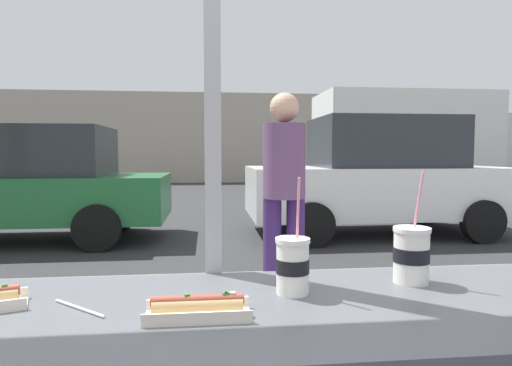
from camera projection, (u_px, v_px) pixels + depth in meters
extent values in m
plane|color=#2D2D30|center=(209.00, 216.00, 9.29)|extent=(60.00, 60.00, 0.00)
cube|color=#9E998E|center=(212.00, 339.00, 2.94)|extent=(16.00, 2.80, 0.14)
cube|color=#35373A|center=(214.00, 277.00, 1.32)|extent=(2.27, 0.02, 0.02)
cube|color=#9E9EA3|center=(212.00, 36.00, 1.33)|extent=(0.05, 0.08, 1.44)
cube|color=#A89E8E|center=(208.00, 138.00, 20.23)|extent=(28.00, 1.20, 4.04)
cylinder|color=silver|center=(411.00, 257.00, 1.23)|extent=(0.10, 0.10, 0.14)
cylinder|color=black|center=(411.00, 255.00, 1.23)|extent=(0.10, 0.10, 0.04)
cylinder|color=black|center=(412.00, 233.00, 1.23)|extent=(0.09, 0.09, 0.01)
cylinder|color=white|center=(412.00, 230.00, 1.23)|extent=(0.10, 0.10, 0.01)
cylinder|color=pink|center=(418.00, 207.00, 1.22)|extent=(0.03, 0.02, 0.20)
cylinder|color=white|center=(293.00, 268.00, 1.13)|extent=(0.08, 0.08, 0.13)
cylinder|color=black|center=(293.00, 266.00, 1.13)|extent=(0.09, 0.09, 0.04)
cylinder|color=black|center=(293.00, 244.00, 1.13)|extent=(0.08, 0.08, 0.01)
cylinder|color=white|center=(293.00, 240.00, 1.13)|extent=(0.09, 0.09, 0.01)
cylinder|color=pink|center=(298.00, 216.00, 1.12)|extent=(0.01, 0.03, 0.20)
cube|color=#337A2D|center=(5.00, 286.00, 1.04)|extent=(0.01, 0.01, 0.01)
cube|color=beige|center=(198.00, 316.00, 0.97)|extent=(0.24, 0.09, 0.01)
cube|color=beige|center=(197.00, 319.00, 0.93)|extent=(0.24, 0.01, 0.03)
cube|color=beige|center=(198.00, 304.00, 1.02)|extent=(0.24, 0.01, 0.03)
cylinder|color=tan|center=(198.00, 306.00, 0.97)|extent=(0.20, 0.04, 0.04)
cylinder|color=brown|center=(198.00, 300.00, 0.97)|extent=(0.21, 0.03, 0.03)
cube|color=#337A2D|center=(227.00, 294.00, 0.98)|extent=(0.01, 0.01, 0.01)
cube|color=#337A2D|center=(225.00, 294.00, 0.98)|extent=(0.01, 0.01, 0.01)
cube|color=#337A2D|center=(187.00, 296.00, 0.97)|extent=(0.01, 0.01, 0.01)
cube|color=beige|center=(233.00, 294.00, 0.98)|extent=(0.01, 0.01, 0.01)
cylinder|color=white|center=(79.00, 308.00, 1.02)|extent=(0.15, 0.13, 0.01)
cube|color=#236B38|center=(16.00, 198.00, 6.56)|extent=(4.46, 1.72, 0.67)
cube|color=#282D33|center=(28.00, 151.00, 6.54)|extent=(2.32, 1.52, 0.73)
cylinder|color=black|center=(122.00, 211.00, 7.59)|extent=(0.64, 0.18, 0.64)
cylinder|color=black|center=(97.00, 228.00, 5.88)|extent=(0.64, 0.18, 0.64)
cube|color=silver|center=(376.00, 191.00, 7.17)|extent=(4.14, 1.84, 0.78)
cube|color=#282D33|center=(382.00, 143.00, 7.13)|extent=(2.15, 1.62, 0.79)
cylinder|color=black|center=(422.00, 206.00, 8.25)|extent=(0.64, 0.18, 0.64)
cylinder|color=black|center=(483.00, 222.00, 6.42)|extent=(0.64, 0.18, 0.64)
cylinder|color=black|center=(288.00, 208.00, 7.97)|extent=(0.64, 0.18, 0.64)
cylinder|color=black|center=(312.00, 225.00, 6.14)|extent=(0.64, 0.18, 0.64)
cube|color=silver|center=(403.00, 140.00, 11.94)|extent=(4.54, 2.20, 2.47)
cube|color=beige|center=(507.00, 150.00, 12.29)|extent=(1.90, 2.10, 1.90)
cylinder|color=black|center=(482.00, 182.00, 13.40)|extent=(0.90, 0.24, 0.90)
cylinder|color=black|center=(361.00, 183.00, 13.03)|extent=(0.90, 0.24, 0.90)
cylinder|color=black|center=(391.00, 188.00, 10.85)|extent=(0.90, 0.24, 0.90)
cylinder|color=#331D55|center=(272.00, 253.00, 3.33)|extent=(0.14, 0.14, 0.84)
cylinder|color=#331D55|center=(295.00, 252.00, 3.35)|extent=(0.14, 0.14, 0.84)
cylinder|color=#5C3C63|center=(284.00, 161.00, 3.29)|extent=(0.32, 0.32, 0.56)
sphere|color=tan|center=(284.00, 108.00, 3.27)|extent=(0.22, 0.22, 0.22)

